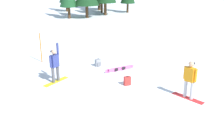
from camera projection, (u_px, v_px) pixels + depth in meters
name	position (u px, v px, depth m)	size (l,w,h in m)	color
ground_plane	(108.00, 102.00, 11.22)	(800.00, 800.00, 0.00)	white
snowboarder_foreground	(190.00, 79.00, 11.24)	(0.96, 1.44, 1.72)	red
snowboarder_midground	(55.00, 64.00, 12.99)	(1.35, 1.21, 1.99)	yellow
loose_snowboard_far_spare	(120.00, 69.00, 14.71)	(1.82, 0.53, 0.26)	pink
backpack_grey	(98.00, 63.00, 15.44)	(0.37, 0.34, 0.47)	gray
backpack_red	(127.00, 81.00, 12.85)	(0.34, 0.29, 0.47)	red
trail_marker_pole	(41.00, 48.00, 15.97)	(0.06, 0.06, 1.84)	orange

